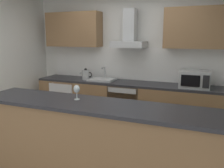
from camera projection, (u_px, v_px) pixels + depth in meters
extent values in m
cube|color=gray|center=(96.00, 160.00, 3.45)|extent=(5.25, 4.46, 0.02)
cube|color=white|center=(133.00, 60.00, 4.82)|extent=(5.25, 0.12, 2.60)
cube|color=white|center=(132.00, 64.00, 4.77)|extent=(3.61, 0.02, 0.66)
cube|color=olive|center=(127.00, 106.00, 4.65)|extent=(3.74, 0.60, 0.86)
cube|color=#28282D|center=(127.00, 83.00, 4.56)|extent=(3.74, 0.60, 0.04)
cube|color=olive|center=(95.00, 146.00, 2.79)|extent=(2.86, 0.52, 0.98)
cube|color=#28282D|center=(94.00, 105.00, 2.69)|extent=(2.96, 0.64, 0.04)
cube|color=olive|center=(74.00, 30.00, 4.95)|extent=(1.20, 0.32, 0.70)
cube|color=olive|center=(200.00, 28.00, 4.04)|extent=(1.20, 0.32, 0.70)
cube|color=slate|center=(127.00, 104.00, 4.62)|extent=(0.60, 0.56, 0.80)
cube|color=black|center=(122.00, 112.00, 4.37)|extent=(0.50, 0.02, 0.48)
cube|color=#B7BABC|center=(122.00, 91.00, 4.29)|extent=(0.54, 0.02, 0.09)
cylinder|color=#B7BABC|center=(121.00, 100.00, 4.29)|extent=(0.49, 0.02, 0.02)
cube|color=white|center=(69.00, 100.00, 5.12)|extent=(0.58, 0.56, 0.85)
cube|color=silver|center=(61.00, 103.00, 4.85)|extent=(0.55, 0.02, 0.80)
cylinder|color=#B7BABC|center=(70.00, 102.00, 4.75)|extent=(0.02, 0.02, 0.38)
cube|color=#B7BABC|center=(195.00, 79.00, 4.03)|extent=(0.50, 0.36, 0.30)
cube|color=black|center=(190.00, 81.00, 3.88)|extent=(0.30, 0.02, 0.19)
cube|color=black|center=(206.00, 82.00, 3.79)|extent=(0.10, 0.01, 0.21)
cube|color=silver|center=(102.00, 79.00, 4.72)|extent=(0.50, 0.40, 0.04)
cylinder|color=#B7BABC|center=(105.00, 73.00, 4.82)|extent=(0.03, 0.03, 0.26)
cylinder|color=#B7BABC|center=(103.00, 68.00, 4.72)|extent=(0.03, 0.16, 0.03)
cylinder|color=#B7BABC|center=(86.00, 75.00, 4.80)|extent=(0.15, 0.15, 0.20)
sphere|color=black|center=(86.00, 69.00, 4.78)|extent=(0.06, 0.06, 0.06)
cone|color=#B7BABC|center=(81.00, 73.00, 4.83)|extent=(0.09, 0.04, 0.07)
torus|color=black|center=(90.00, 75.00, 4.77)|extent=(0.11, 0.02, 0.11)
cube|color=#B7BABC|center=(129.00, 44.00, 4.49)|extent=(0.62, 0.45, 0.12)
cube|color=#B7BABC|center=(130.00, 25.00, 4.46)|extent=(0.22, 0.22, 0.60)
cylinder|color=silver|center=(77.00, 99.00, 2.85)|extent=(0.07, 0.07, 0.01)
cylinder|color=silver|center=(77.00, 95.00, 2.84)|extent=(0.01, 0.01, 0.09)
ellipsoid|color=silver|center=(77.00, 89.00, 2.82)|extent=(0.08, 0.08, 0.10)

